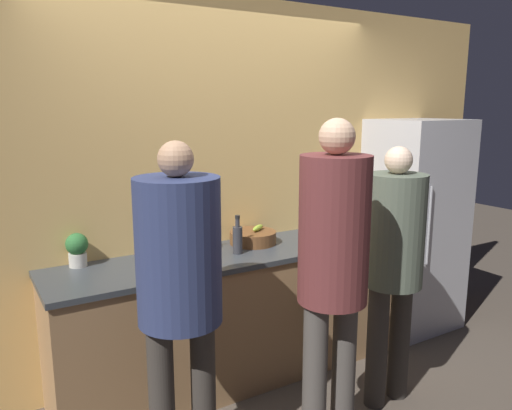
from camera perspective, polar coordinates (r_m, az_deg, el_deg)
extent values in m
plane|color=#4C4238|center=(3.49, 1.29, -21.10)|extent=(14.00, 14.00, 0.00)
cube|color=#E0B266|center=(3.56, -4.31, 2.11)|extent=(5.20, 0.06, 2.60)
cube|color=#9E754C|center=(3.55, -1.82, -12.50)|extent=(2.53, 0.61, 0.87)
cube|color=#383D42|center=(3.39, -1.87, -5.49)|extent=(2.56, 0.64, 0.03)
cube|color=#B7B7BC|center=(4.40, 17.59, -2.20)|extent=(0.70, 0.63, 1.76)
cylinder|color=#99999E|center=(4.02, 19.18, -2.26)|extent=(0.02, 0.02, 0.62)
cylinder|color=#38332D|center=(2.72, -10.71, -21.28)|extent=(0.13, 0.13, 0.82)
cylinder|color=#38332D|center=(2.79, -6.03, -20.20)|extent=(0.13, 0.13, 0.82)
cylinder|color=navy|center=(2.44, -8.85, -5.21)|extent=(0.42, 0.42, 0.72)
sphere|color=tan|center=(2.35, -9.18, 5.23)|extent=(0.17, 0.17, 0.17)
cylinder|color=#4C4742|center=(2.81, 6.72, -19.43)|extent=(0.13, 0.13, 0.87)
cylinder|color=#4C4742|center=(2.92, 9.97, -18.25)|extent=(0.13, 0.13, 0.87)
cylinder|color=brown|center=(2.56, 8.91, -2.84)|extent=(0.36, 0.36, 0.76)
sphere|color=#DBAD89|center=(2.49, 9.24, 7.74)|extent=(0.18, 0.18, 0.18)
cylinder|color=#38332D|center=(3.31, 13.65, -15.49)|extent=(0.13, 0.13, 0.78)
cylinder|color=#38332D|center=(3.44, 16.07, -14.54)|extent=(0.13, 0.13, 0.78)
cylinder|color=#515B4C|center=(3.13, 15.57, -2.81)|extent=(0.36, 0.36, 0.69)
sphere|color=beige|center=(3.05, 15.99, 4.96)|extent=(0.16, 0.16, 0.16)
cylinder|color=brown|center=(3.54, -0.35, -3.73)|extent=(0.33, 0.33, 0.09)
ellipsoid|color=#99BC38|center=(3.54, 0.22, -2.63)|extent=(0.15, 0.12, 0.04)
cylinder|color=#3D424C|center=(3.38, -6.14, -4.06)|extent=(0.11, 0.11, 0.14)
cylinder|color=#99754C|center=(3.35, -6.35, -2.75)|extent=(0.01, 0.04, 0.18)
cylinder|color=#99754C|center=(3.37, -6.06, -2.69)|extent=(0.03, 0.04, 0.18)
cylinder|color=#99754C|center=(3.35, -6.09, -2.76)|extent=(0.04, 0.01, 0.18)
cylinder|color=#333338|center=(3.29, -2.12, -4.05)|extent=(0.07, 0.07, 0.18)
cylinder|color=#333338|center=(3.26, -2.13, -2.03)|extent=(0.03, 0.03, 0.06)
cylinder|color=black|center=(3.26, -2.14, -1.37)|extent=(0.03, 0.03, 0.02)
cylinder|color=#236033|center=(3.77, 9.91, -2.61)|extent=(0.06, 0.06, 0.13)
cylinder|color=#236033|center=(3.75, 9.96, -1.32)|extent=(0.03, 0.03, 0.04)
cylinder|color=black|center=(3.75, 9.97, -0.90)|extent=(0.03, 0.03, 0.02)
cylinder|color=#335184|center=(3.16, -10.90, -5.94)|extent=(0.07, 0.07, 0.08)
cylinder|color=beige|center=(3.24, -19.69, -5.90)|extent=(0.11, 0.11, 0.08)
sphere|color=#2D6B33|center=(3.21, -19.80, -4.21)|extent=(0.13, 0.13, 0.13)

